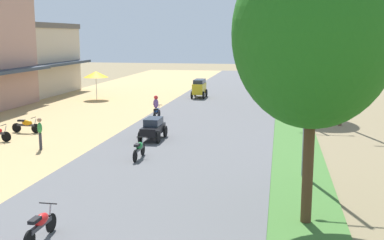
{
  "coord_description": "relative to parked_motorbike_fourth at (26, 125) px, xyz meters",
  "views": [
    {
      "loc": [
        4.73,
        -7.41,
        5.74
      ],
      "look_at": [
        0.56,
        15.22,
        1.64
      ],
      "focal_mm": 44.58,
      "sensor_mm": 36.0,
      "label": 1
    }
  ],
  "objects": [
    {
      "name": "median_tree_third",
      "position": [
        15.69,
        23.26,
        7.62
      ],
      "size": [
        4.04,
        4.04,
        10.73
      ],
      "color": "#4C351E",
      "rests_on": "median_strip"
    },
    {
      "name": "motorbike_ahead_fourth",
      "position": [
        6.43,
        5.68,
        0.3
      ],
      "size": [
        0.54,
        1.8,
        1.66
      ],
      "color": "black",
      "rests_on": "road_strip"
    },
    {
      "name": "median_tree_second",
      "position": [
        15.47,
        11.73,
        7.61
      ],
      "size": [
        4.39,
        4.39,
        10.97
      ],
      "color": "#4C351E",
      "rests_on": "median_strip"
    },
    {
      "name": "utility_pole_near",
      "position": [
        18.53,
        5.98,
        4.13
      ],
      "size": [
        1.8,
        0.2,
        8.99
      ],
      "color": "brown",
      "rests_on": "ground"
    },
    {
      "name": "median_tree_nearest",
      "position": [
        15.54,
        -10.99,
        5.25
      ],
      "size": [
        4.76,
        4.76,
        8.55
      ],
      "color": "#4C351E",
      "rests_on": "median_strip"
    },
    {
      "name": "shophouse_far",
      "position": [
        -10.09,
        18.06,
        2.91
      ],
      "size": [
        8.77,
        9.57,
        6.9
      ],
      "color": "#C6B299",
      "rests_on": "ground"
    },
    {
      "name": "motorbike_ahead_second",
      "position": [
        8.2,
        -13.8,
        0.02
      ],
      "size": [
        0.54,
        1.8,
        0.94
      ],
      "color": "black",
      "rests_on": "road_strip"
    },
    {
      "name": "streetlamp_near",
      "position": [
        15.68,
        -6.03,
        3.88
      ],
      "size": [
        3.16,
        0.2,
        7.57
      ],
      "color": "gray",
      "rests_on": "median_strip"
    },
    {
      "name": "motorbike_ahead_third",
      "position": [
        8.29,
        -4.64,
        0.02
      ],
      "size": [
        0.54,
        1.8,
        0.94
      ],
      "color": "black",
      "rests_on": "road_strip"
    },
    {
      "name": "streetlamp_far",
      "position": [
        15.68,
        35.37,
        4.1
      ],
      "size": [
        3.16,
        0.2,
        7.99
      ],
      "color": "gray",
      "rests_on": "median_strip"
    },
    {
      "name": "car_sedan_black",
      "position": [
        7.87,
        -0.54,
        0.19
      ],
      "size": [
        1.1,
        2.26,
        1.19
      ],
      "color": "black",
      "rests_on": "road_strip"
    },
    {
      "name": "streetlamp_mid",
      "position": [
        15.68,
        7.7,
        3.89
      ],
      "size": [
        3.16,
        0.2,
        7.58
      ],
      "color": "gray",
      "rests_on": "median_strip"
    },
    {
      "name": "vendor_umbrella",
      "position": [
        -1.56,
        14.98,
        1.75
      ],
      "size": [
        2.2,
        2.2,
        2.52
      ],
      "color": "#99999E",
      "rests_on": "dirt_shoulder"
    },
    {
      "name": "parked_motorbike_fourth",
      "position": [
        0.0,
        0.0,
        0.0
      ],
      "size": [
        1.8,
        0.54,
        0.94
      ],
      "color": "black",
      "rests_on": "dirt_shoulder"
    },
    {
      "name": "car_van_yellow",
      "position": [
        7.37,
        17.63,
        0.47
      ],
      "size": [
        1.19,
        2.41,
        1.67
      ],
      "color": "gold",
      "rests_on": "road_strip"
    },
    {
      "name": "utility_pole_far",
      "position": [
        17.5,
        19.51,
        4.1
      ],
      "size": [
        1.8,
        0.2,
        8.92
      ],
      "color": "brown",
      "rests_on": "ground"
    },
    {
      "name": "pedestrian_on_shoulder",
      "position": [
        2.85,
        -3.71,
        0.41
      ],
      "size": [
        0.37,
        0.43,
        1.62
      ],
      "color": "#33333D",
      "rests_on": "dirt_shoulder"
    }
  ]
}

